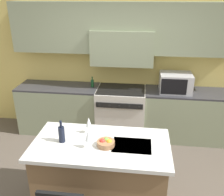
{
  "coord_description": "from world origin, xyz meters",
  "views": [
    {
      "loc": [
        0.36,
        -2.43,
        2.54
      ],
      "look_at": [
        -0.04,
        0.73,
        1.19
      ],
      "focal_mm": 40.0,
      "sensor_mm": 36.0,
      "label": 1
    }
  ],
  "objects": [
    {
      "name": "fruit_bowl",
      "position": [
        -0.01,
        -0.07,
        0.97
      ],
      "size": [
        0.2,
        0.2,
        0.09
      ],
      "color": "#996B47",
      "rests_on": "kitchen_island"
    },
    {
      "name": "wine_glass_near",
      "position": [
        -0.19,
        -0.13,
        1.08
      ],
      "size": [
        0.07,
        0.07,
        0.21
      ],
      "color": "white",
      "rests_on": "kitchen_island"
    },
    {
      "name": "oil_bottle_on_counter",
      "position": [
        -0.54,
        1.84,
        0.99
      ],
      "size": [
        0.06,
        0.06,
        0.19
      ],
      "color": "#194723",
      "rests_on": "back_counter"
    },
    {
      "name": "range_stove",
      "position": [
        0.0,
        1.77,
        0.46
      ],
      "size": [
        0.88,
        0.7,
        0.93
      ],
      "color": "beige",
      "rests_on": "ground_plane"
    },
    {
      "name": "back_counter",
      "position": [
        0.0,
        1.79,
        0.46
      ],
      "size": [
        3.87,
        0.62,
        0.92
      ],
      "color": "gray",
      "rests_on": "ground_plane"
    },
    {
      "name": "wine_bottle",
      "position": [
        -0.52,
        -0.04,
        1.04
      ],
      "size": [
        0.07,
        0.07,
        0.27
      ],
      "color": "black",
      "rests_on": "kitchen_island"
    },
    {
      "name": "wine_glass_far",
      "position": [
        -0.25,
        0.18,
        1.08
      ],
      "size": [
        0.07,
        0.07,
        0.21
      ],
      "color": "white",
      "rests_on": "kitchen_island"
    },
    {
      "name": "microwave",
      "position": [
        0.95,
        1.79,
        1.08
      ],
      "size": [
        0.55,
        0.44,
        0.33
      ],
      "color": "#B7B7BC",
      "rests_on": "back_counter"
    },
    {
      "name": "back_cabinetry",
      "position": [
        0.0,
        2.03,
        1.61
      ],
      "size": [
        10.0,
        0.46,
        2.7
      ],
      "color": "#DBC166",
      "rests_on": "ground_plane"
    },
    {
      "name": "kitchen_island",
      "position": [
        -0.07,
        -0.02,
        0.47
      ],
      "size": [
        1.59,
        0.84,
        0.94
      ],
      "color": "brown",
      "rests_on": "ground_plane"
    }
  ]
}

